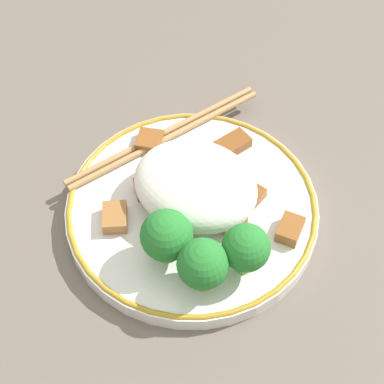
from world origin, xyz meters
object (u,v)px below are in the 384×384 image
at_px(broccoli_back_right, 246,248).
at_px(chopsticks, 165,136).
at_px(broccoli_back_left, 167,236).
at_px(broccoli_back_center, 203,265).
at_px(plate, 192,209).

bearing_deg(broccoli_back_right, chopsticks, 144.32).
distance_m(broccoli_back_left, broccoli_back_center, 0.04).
bearing_deg(broccoli_back_right, plate, 152.28).
relative_size(plate, broccoli_back_center, 4.36).
bearing_deg(broccoli_back_left, chopsticks, 121.27).
bearing_deg(chopsticks, broccoli_back_center, -48.89).
relative_size(plate, broccoli_back_right, 4.31).
relative_size(plate, broccoli_back_left, 4.22).
distance_m(plate, broccoli_back_left, 0.07).
height_order(plate, broccoli_back_center, broccoli_back_center).
xyz_separation_m(plate, broccoli_back_left, (0.01, -0.06, 0.04)).
bearing_deg(plate, broccoli_back_center, -55.12).
bearing_deg(broccoli_back_center, broccoli_back_right, 50.96).
xyz_separation_m(broccoli_back_right, chopsticks, (-0.13, 0.09, -0.03)).
bearing_deg(broccoli_back_right, broccoli_back_center, -129.04).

